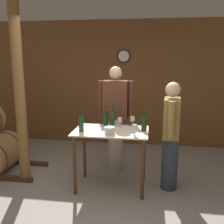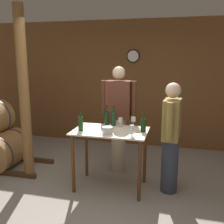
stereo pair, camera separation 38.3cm
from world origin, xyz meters
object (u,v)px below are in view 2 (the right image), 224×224
object	(u,v)px
wooden_post	(24,95)
wine_bottle_left	(107,118)
wine_glass_near_right	(132,128)
person_visitor_with_scarf	(171,136)
wine_bottle_center	(114,118)
wine_glass_near_left	(121,120)
wine_glass_near_center	(133,119)
ice_bucket	(108,130)
wine_bottle_right	(143,125)
person_host	(119,117)
wine_bottle_far_left	(81,123)

from	to	relation	value
wooden_post	wine_bottle_left	xyz separation A→B (m)	(1.26, 0.23, -0.34)
wine_glass_near_right	person_visitor_with_scarf	world-z (taller)	person_visitor_with_scarf
wine_bottle_left	wine_bottle_center	bearing A→B (deg)	13.74
wine_glass_near_left	wine_glass_near_right	world-z (taller)	wine_glass_near_right
wine_glass_near_center	ice_bucket	xyz separation A→B (m)	(-0.28, -0.46, -0.06)
wine_bottle_right	wine_bottle_left	bearing A→B (deg)	161.12
wooden_post	person_visitor_with_scarf	bearing A→B (deg)	2.18
wine_bottle_right	person_visitor_with_scarf	world-z (taller)	person_visitor_with_scarf
wine_bottle_left	wine_glass_near_center	xyz separation A→B (m)	(0.41, 0.04, -0.01)
wooden_post	wine_glass_near_center	distance (m)	1.72
wine_bottle_center	wine_bottle_right	xyz separation A→B (m)	(0.49, -0.23, -0.02)
wine_bottle_left	person_host	size ratio (longest dim) A/B	0.18
wine_glass_near_right	person_host	distance (m)	0.90
person_host	person_visitor_with_scarf	bearing A→B (deg)	-30.55
wine_bottle_center	wine_glass_near_right	bearing A→B (deg)	-51.65
wine_bottle_far_left	wine_glass_near_right	size ratio (longest dim) A/B	1.94
wine_glass_near_left	person_host	bearing A→B (deg)	107.08
wine_glass_near_left	ice_bucket	bearing A→B (deg)	-102.95
ice_bucket	wine_bottle_right	bearing A→B (deg)	25.46
ice_bucket	person_host	xyz separation A→B (m)	(-0.03, 0.80, 0.01)
wine_bottle_center	wine_glass_near_right	world-z (taller)	wine_bottle_center
wine_glass_near_right	wooden_post	bearing A→B (deg)	173.06
wine_glass_near_right	ice_bucket	bearing A→B (deg)	176.85
wooden_post	ice_bucket	world-z (taller)	wooden_post
ice_bucket	person_visitor_with_scarf	size ratio (longest dim) A/B	0.09
wooden_post	wine_glass_near_right	bearing A→B (deg)	-6.94
wine_bottle_right	ice_bucket	distance (m)	0.52
wine_glass_near_center	wine_glass_near_right	xyz separation A→B (m)	(0.06, -0.48, -0.00)
person_host	wine_bottle_right	bearing A→B (deg)	-49.52
wine_glass_near_left	wine_bottle_center	bearing A→B (deg)	159.47
wine_bottle_far_left	person_visitor_with_scarf	xyz separation A→B (m)	(1.27, 0.21, -0.17)
wine_bottle_left	wine_bottle_right	size ratio (longest dim) A/B	1.14
wine_glass_near_left	person_visitor_with_scarf	distance (m)	0.78
wine_bottle_left	person_host	xyz separation A→B (m)	(0.10, 0.37, -0.07)
person_host	wine_bottle_left	bearing A→B (deg)	-105.72
wine_bottle_far_left	wine_glass_near_left	bearing A→B (deg)	33.75
wine_bottle_right	wooden_post	bearing A→B (deg)	-179.11
wine_bottle_far_left	wine_bottle_center	xyz separation A→B (m)	(0.39, 0.39, 0.01)
wine_bottle_far_left	wine_glass_near_left	size ratio (longest dim) A/B	2.07
wine_bottle_far_left	ice_bucket	bearing A→B (deg)	-8.60
wine_glass_near_left	ice_bucket	size ratio (longest dim) A/B	0.97
wine_bottle_left	wine_glass_near_center	bearing A→B (deg)	5.08
person_host	person_visitor_with_scarf	world-z (taller)	person_host
wooden_post	ice_bucket	xyz separation A→B (m)	(1.39, -0.19, -0.41)
wooden_post	wine_bottle_right	distance (m)	1.89
wine_bottle_left	wine_bottle_center	world-z (taller)	wine_bottle_left
wine_bottle_far_left	wine_glass_near_right	distance (m)	0.77
wine_bottle_right	wine_glass_near_center	distance (m)	0.30
wine_bottle_right	person_host	world-z (taller)	person_host
wine_bottle_center	wine_bottle_left	bearing A→B (deg)	-166.26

